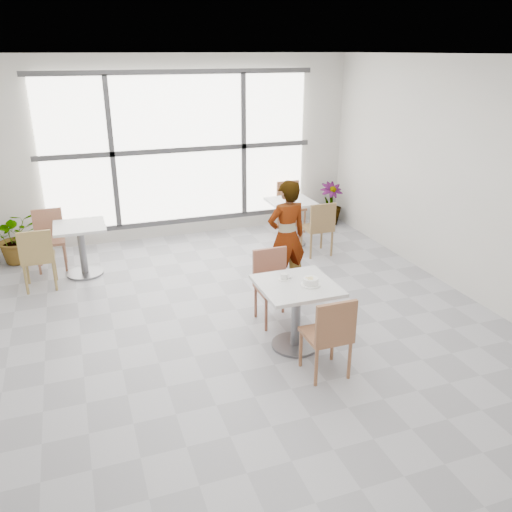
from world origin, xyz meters
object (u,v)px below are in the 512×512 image
object	(u,v)px
bg_chair_left_near	(37,255)
bg_chair_right_near	(319,225)
plant_left	(17,237)
oatmeal_bowl	(311,281)
main_table	(296,303)
bg_table_left	(81,243)
bg_table_right	(291,216)
chair_near	(330,332)
bg_chair_right_far	(290,203)
plant_right	(330,204)
chair_far	(273,281)
coffee_cup	(284,277)
person	(287,237)
bg_chair_left_far	(49,235)

from	to	relation	value
bg_chair_left_near	bg_chair_right_near	bearing A→B (deg)	178.42
bg_chair_left_near	plant_left	bearing A→B (deg)	-73.89
oatmeal_bowl	main_table	bearing A→B (deg)	148.02
bg_table_left	bg_chair_right_near	size ratio (longest dim) A/B	0.86
main_table	oatmeal_bowl	world-z (taller)	oatmeal_bowl
bg_table_right	oatmeal_bowl	bearing A→B (deg)	-109.69
chair_near	bg_chair_left_near	xyz separation A→B (m)	(-2.73, 3.13, 0.00)
bg_chair_right_far	main_table	bearing A→B (deg)	-112.16
chair_near	bg_chair_left_near	distance (m)	4.16
plant_left	plant_right	xyz separation A→B (m)	(5.35, 0.09, -0.02)
bg_table_right	bg_chair_right_far	xyz separation A→B (m)	(0.29, 0.71, 0.01)
bg_chair_left_near	plant_left	xyz separation A→B (m)	(-0.34, 1.19, -0.10)
chair_far	coffee_cup	bearing A→B (deg)	-98.37
person	plant_left	xyz separation A→B (m)	(-3.46, 2.30, -0.36)
bg_table_right	bg_chair_left_near	xyz separation A→B (m)	(-3.88, -0.51, 0.01)
bg_chair_right_far	chair_far	bearing A→B (deg)	-116.54
bg_table_left	bg_chair_right_far	size ratio (longest dim) A/B	0.86
bg_table_left	bg_table_right	bearing A→B (deg)	2.82
chair_near	chair_far	bearing A→B (deg)	-86.62
person	plant_right	size ratio (longest dim) A/B	1.96
main_table	chair_near	xyz separation A→B (m)	(0.07, -0.64, -0.02)
chair_far	bg_table_left	bearing A→B (deg)	133.82
chair_far	plant_right	bearing A→B (deg)	52.71
bg_table_right	bg_table_left	bearing A→B (deg)	-177.18
person	bg_chair_left_far	xyz separation A→B (m)	(-2.98, 1.92, -0.26)
bg_chair_right_far	coffee_cup	bearing A→B (deg)	-114.10
bg_chair_left_far	bg_chair_right_far	bearing A→B (deg)	5.84
bg_table_right	bg_chair_right_near	distance (m)	0.66
chair_far	plant_left	distance (m)	4.24
person	bg_chair_right_near	world-z (taller)	person
coffee_cup	chair_far	bearing A→B (deg)	81.63
bg_chair_left_far	bg_chair_right_near	xyz separation A→B (m)	(3.96, -0.93, 0.00)
chair_far	plant_left	size ratio (longest dim) A/B	1.08
oatmeal_bowl	bg_chair_right_near	size ratio (longest dim) A/B	0.24
oatmeal_bowl	bg_chair_right_far	world-z (taller)	bg_chair_right_far
bg_table_right	bg_chair_right_far	world-z (taller)	bg_chair_right_far
main_table	plant_left	distance (m)	4.75
person	bg_table_left	bearing A→B (deg)	-35.52
main_table	plant_left	world-z (taller)	plant_left
plant_left	chair_far	bearing A→B (deg)	-45.11
oatmeal_bowl	person	xyz separation A→B (m)	(0.34, 1.46, -0.04)
bg_chair_left_far	plant_left	distance (m)	0.62
bg_chair_left_near	chair_near	bearing A→B (deg)	131.04
bg_chair_left_far	coffee_cup	bearing A→B (deg)	-52.40
main_table	bg_chair_right_near	bearing A→B (deg)	58.78
chair_near	bg_chair_right_near	size ratio (longest dim) A/B	1.00
bg_table_right	plant_left	world-z (taller)	plant_left
chair_far	bg_table_left	distance (m)	3.00
oatmeal_bowl	bg_table_left	world-z (taller)	oatmeal_bowl
chair_far	bg_chair_right_far	world-z (taller)	same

